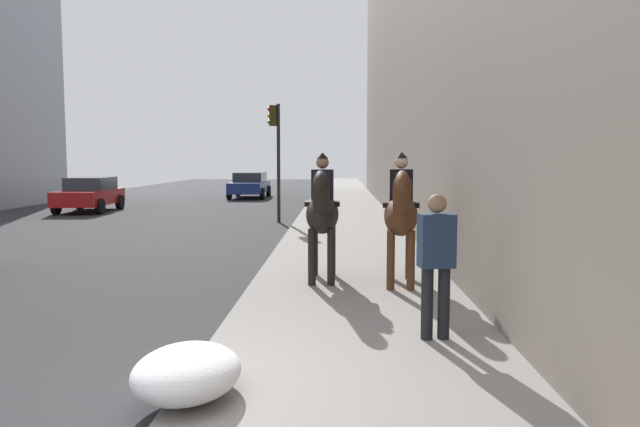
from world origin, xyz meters
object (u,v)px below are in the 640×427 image
object	(u,v)px
mounted_horse_near	(322,212)
pedestrian_greeting	(436,256)
traffic_light_near_curb	(276,144)
mounted_horse_far	(401,213)
car_mid_lane	(90,194)
car_near_lane	(250,184)

from	to	relation	value
mounted_horse_near	pedestrian_greeting	world-z (taller)	mounted_horse_near
mounted_horse_near	traffic_light_near_curb	distance (m)	10.95
mounted_horse_far	car_mid_lane	bearing A→B (deg)	-137.86
mounted_horse_near	pedestrian_greeting	size ratio (longest dim) A/B	1.30
car_near_lane	car_mid_lane	bearing A→B (deg)	-30.02
mounted_horse_near	car_mid_lane	xyz separation A→B (m)	(14.79, 10.17, -0.56)
pedestrian_greeting	mounted_horse_near	bearing A→B (deg)	14.80
mounted_horse_near	car_near_lane	world-z (taller)	mounted_horse_near
car_mid_lane	traffic_light_near_curb	distance (m)	9.45
pedestrian_greeting	traffic_light_near_curb	xyz separation A→B (m)	(14.04, 3.30, 1.64)
mounted_horse_far	traffic_light_near_curb	world-z (taller)	traffic_light_near_curb
mounted_horse_near	car_near_lane	xyz separation A→B (m)	(23.95, 4.77, -0.56)
car_near_lane	car_mid_lane	world-z (taller)	same
mounted_horse_far	car_near_lane	world-z (taller)	mounted_horse_far
mounted_horse_near	car_near_lane	distance (m)	24.43
mounted_horse_far	car_mid_lane	world-z (taller)	mounted_horse_far
car_near_lane	traffic_light_near_curb	xyz separation A→B (m)	(-13.26, -2.88, 1.97)
pedestrian_greeting	car_mid_lane	world-z (taller)	pedestrian_greeting
mounted_horse_near	traffic_light_near_curb	xyz separation A→B (m)	(10.69, 1.89, 1.41)
car_mid_lane	mounted_horse_far	bearing A→B (deg)	35.05
car_mid_lane	car_near_lane	bearing A→B (deg)	147.30
mounted_horse_near	car_mid_lane	world-z (taller)	mounted_horse_near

